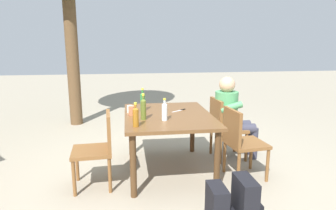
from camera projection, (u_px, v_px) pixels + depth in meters
ground_plane at (168, 170)px, 3.89m from camera, size 24.00×24.00×0.00m
dining_table at (168, 121)px, 3.75m from camera, size 1.41×1.08×0.75m
chair_near_right at (224, 125)px, 4.21m from camera, size 0.47×0.47×0.87m
chair_far_left at (99, 146)px, 3.38m from camera, size 0.47×0.47×0.87m
chair_near_left at (240, 140)px, 3.59m from camera, size 0.49×0.49×0.87m
person_in_white_shirt at (231, 113)px, 4.19m from camera, size 0.47×0.61×1.18m
bottle_green at (143, 101)px, 3.91m from camera, size 0.06×0.06×0.30m
bottle_clear at (165, 111)px, 3.43m from camera, size 0.06×0.06×0.26m
bottle_olive at (143, 108)px, 3.46m from camera, size 0.06×0.06×0.31m
bottle_amber at (136, 116)px, 3.17m from camera, size 0.06×0.06×0.27m
cup_terracotta at (132, 111)px, 3.69m from camera, size 0.08×0.08×0.11m
cup_white at (130, 109)px, 3.82m from camera, size 0.08×0.08×0.09m
table_knife at (180, 110)px, 3.93m from camera, size 0.16×0.20×0.01m
backpack_by_near_side at (218, 207)px, 2.67m from camera, size 0.29×0.21×0.40m
backpack_by_far_side at (246, 204)px, 2.65m from camera, size 0.31×0.21×0.48m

